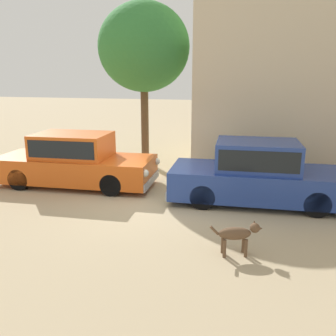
{
  "coord_description": "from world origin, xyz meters",
  "views": [
    {
      "loc": [
        2.61,
        -8.16,
        3.13
      ],
      "look_at": [
        0.49,
        0.2,
        0.9
      ],
      "focal_mm": 38.19,
      "sensor_mm": 36.0,
      "label": 1
    }
  ],
  "objects_px": {
    "acacia_tree_left": "(144,48)",
    "parked_sedan_nearest": "(75,160)",
    "stray_dog_spotted": "(238,234)",
    "parked_sedan_second": "(257,173)"
  },
  "relations": [
    {
      "from": "acacia_tree_left",
      "to": "parked_sedan_nearest",
      "type": "bearing_deg",
      "value": -111.6
    },
    {
      "from": "stray_dog_spotted",
      "to": "acacia_tree_left",
      "type": "relative_size",
      "value": 0.17
    },
    {
      "from": "parked_sedan_nearest",
      "to": "parked_sedan_second",
      "type": "relative_size",
      "value": 1.05
    },
    {
      "from": "parked_sedan_nearest",
      "to": "stray_dog_spotted",
      "type": "relative_size",
      "value": 5.12
    },
    {
      "from": "parked_sedan_nearest",
      "to": "acacia_tree_left",
      "type": "xyz_separation_m",
      "value": [
        1.19,
        3.01,
        3.3
      ]
    },
    {
      "from": "stray_dog_spotted",
      "to": "parked_sedan_nearest",
      "type": "bearing_deg",
      "value": 129.85
    },
    {
      "from": "parked_sedan_nearest",
      "to": "parked_sedan_second",
      "type": "xyz_separation_m",
      "value": [
        5.18,
        -0.22,
        0.02
      ]
    },
    {
      "from": "parked_sedan_second",
      "to": "stray_dog_spotted",
      "type": "bearing_deg",
      "value": -98.47
    },
    {
      "from": "parked_sedan_nearest",
      "to": "stray_dog_spotted",
      "type": "bearing_deg",
      "value": -36.14
    },
    {
      "from": "parked_sedan_second",
      "to": "acacia_tree_left",
      "type": "bearing_deg",
      "value": 137.96
    }
  ]
}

